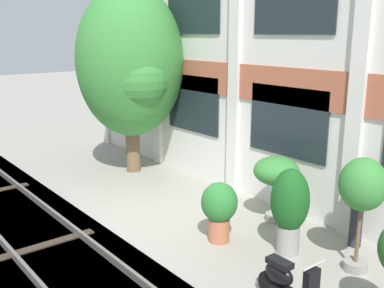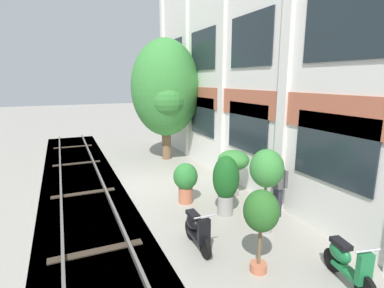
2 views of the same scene
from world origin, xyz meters
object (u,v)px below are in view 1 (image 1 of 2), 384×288
at_px(potted_plant_fluted_column, 219,207).
at_px(potted_plant_ribbed_drum, 290,205).
at_px(broadleaf_tree, 130,65).
at_px(potted_plant_terracotta_small, 363,189).
at_px(potted_plant_low_pan, 276,173).
at_px(resident_by_doorway, 358,207).
at_px(scooter_second_parked, 288,284).

distance_m(potted_plant_fluted_column, potted_plant_ribbed_drum, 1.48).
bearing_deg(broadleaf_tree, potted_plant_terracotta_small, -0.42).
relative_size(potted_plant_low_pan, resident_by_doorway, 0.97).
distance_m(potted_plant_ribbed_drum, resident_by_doorway, 1.50).
xyz_separation_m(scooter_second_parked, resident_by_doorway, (-0.53, 2.82, 0.43)).
relative_size(broadleaf_tree, potted_plant_terracotta_small, 2.64).
xyz_separation_m(potted_plant_ribbed_drum, resident_by_doorway, (0.69, 1.33, -0.15)).
xyz_separation_m(potted_plant_low_pan, scooter_second_parked, (2.44, -2.49, -0.75)).
distance_m(potted_plant_low_pan, potted_plant_terracotta_small, 2.56).
xyz_separation_m(potted_plant_low_pan, resident_by_doorway, (1.90, 0.34, -0.32)).
xyz_separation_m(potted_plant_low_pan, potted_plant_fluted_column, (-0.05, -1.73, -0.42)).
xyz_separation_m(broadleaf_tree, potted_plant_low_pan, (5.49, 0.49, -2.20)).
bearing_deg(potted_plant_low_pan, potted_plant_terracotta_small, -12.64).
height_order(potted_plant_low_pan, scooter_second_parked, potted_plant_low_pan).
xyz_separation_m(broadleaf_tree, potted_plant_terracotta_small, (7.96, -0.06, -1.76)).
relative_size(potted_plant_fluted_column, scooter_second_parked, 0.95).
height_order(potted_plant_low_pan, potted_plant_terracotta_small, potted_plant_terracotta_small).
bearing_deg(broadleaf_tree, potted_plant_low_pan, 5.14).
relative_size(potted_plant_terracotta_small, scooter_second_parked, 1.59).
bearing_deg(scooter_second_parked, potted_plant_fluted_column, 164.45).
distance_m(potted_plant_fluted_column, scooter_second_parked, 2.63).
bearing_deg(scooter_second_parked, broadleaf_tree, 167.35).
height_order(potted_plant_low_pan, potted_plant_fluted_column, potted_plant_low_pan).
relative_size(potted_plant_ribbed_drum, resident_by_doorway, 1.09).
relative_size(potted_plant_ribbed_drum, scooter_second_parked, 1.29).
bearing_deg(potted_plant_ribbed_drum, broadleaf_tree, 175.76).
height_order(potted_plant_terracotta_small, potted_plant_ribbed_drum, potted_plant_terracotta_small).
bearing_deg(potted_plant_low_pan, resident_by_doorway, 10.04).
height_order(broadleaf_tree, potted_plant_low_pan, broadleaf_tree).
xyz_separation_m(potted_plant_fluted_column, potted_plant_terracotta_small, (2.52, 1.17, 0.85)).
bearing_deg(potted_plant_fluted_column, scooter_second_parked, -17.02).
bearing_deg(resident_by_doorway, scooter_second_parked, -16.80).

